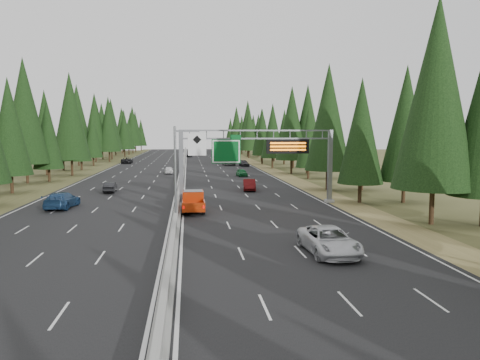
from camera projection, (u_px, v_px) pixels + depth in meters
name	position (u px, v px, depth m)	size (l,w,h in m)	color
road	(183.00, 171.00, 93.26)	(32.00, 260.00, 0.08)	black
shoulder_right	(271.00, 170.00, 95.23)	(3.60, 260.00, 0.06)	olive
shoulder_left	(91.00, 172.00, 91.30)	(3.60, 260.00, 0.06)	#3F411E
median_barrier	(183.00, 169.00, 93.23)	(0.70, 260.00, 0.85)	gray
sign_gantry	(263.00, 155.00, 49.11)	(16.75, 0.98, 7.80)	slate
hov_sign_pole	(182.00, 167.00, 38.44)	(2.80, 0.50, 8.00)	slate
tree_row_right	(307.00, 125.00, 81.63)	(11.52, 243.48, 18.99)	black
tree_row_left	(70.00, 124.00, 92.01)	(11.85, 245.66, 18.87)	black
silver_minivan	(329.00, 241.00, 28.83)	(2.72, 5.90, 1.64)	silver
red_pickup	(193.00, 200.00, 44.80)	(2.08, 5.83, 1.90)	black
car_ahead_green	(242.00, 172.00, 81.06)	(1.57, 3.90, 1.33)	#17652F
car_ahead_dkred	(249.00, 185.00, 60.99)	(1.56, 4.47, 1.47)	#500B0C
car_ahead_dkgrey	(244.00, 163.00, 105.84)	(1.85, 4.55, 1.32)	black
car_ahead_white	(229.00, 162.00, 109.40)	(2.71, 5.88, 1.63)	#B2B2B2
car_ahead_far	(189.00, 155.00, 148.04)	(1.78, 4.44, 1.51)	black
car_onc_near	(110.00, 187.00, 59.12)	(1.36, 3.91, 1.29)	#232325
car_onc_blue	(62.00, 200.00, 46.41)	(2.28, 5.60, 1.63)	navy
car_onc_white	(169.00, 170.00, 86.21)	(1.58, 3.92, 1.33)	white
car_onc_far	(127.00, 160.00, 116.44)	(2.48, 5.39, 1.50)	black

